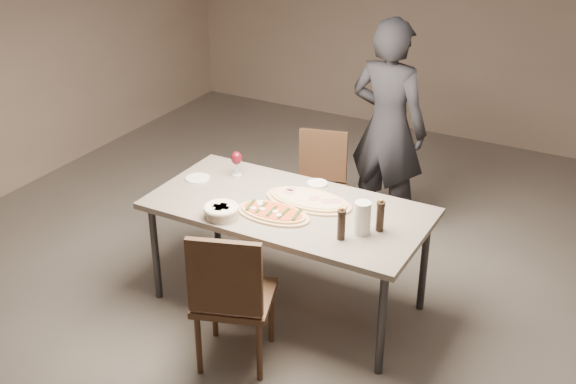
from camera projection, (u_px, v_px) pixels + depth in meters
The scene contains 14 objects.
room at pixel (288, 111), 4.34m from camera, with size 7.00×7.00×7.00m.
dining_table at pixel (288, 214), 4.66m from camera, with size 1.80×0.90×0.75m.
zucchini_pizza at pixel (273, 213), 4.52m from camera, with size 0.50×0.28×0.05m.
ham_pizza at pixel (308, 200), 4.67m from camera, with size 0.60×0.33×0.04m.
bread_basket at pixel (221, 210), 4.48m from camera, with size 0.22×0.22×0.08m.
oil_dish at pixel (317, 184), 4.91m from camera, with size 0.14×0.14×0.02m.
pepper_mill_left at pixel (341, 224), 4.21m from camera, with size 0.05×0.05×0.21m.
pepper_mill_right at pixel (380, 216), 4.31m from camera, with size 0.05×0.05×0.21m.
carafe at pixel (362, 218), 4.27m from camera, with size 0.10×0.10×0.21m.
wine_glass at pixel (236, 159), 4.99m from camera, with size 0.08×0.08×0.18m.
side_plate at pixel (198, 178), 4.99m from camera, with size 0.17×0.17×0.01m.
chair_near at pixel (231, 293), 4.15m from camera, with size 0.57×0.57×0.94m.
chair_far at pixel (320, 179), 5.63m from camera, with size 0.49×0.49×0.84m.
diner at pixel (388, 128), 5.54m from camera, with size 0.63×0.41×1.73m, color black.
Camera 1 is at (1.96, -3.60, 2.91)m, focal length 45.00 mm.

